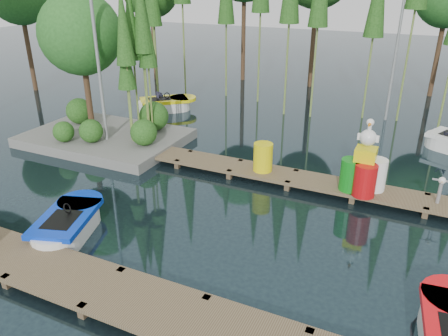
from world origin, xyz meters
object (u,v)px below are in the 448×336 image
at_px(boat_blue, 68,225).
at_px(yellow_barrel, 263,157).
at_px(boat_yellow_far, 165,104).
at_px(drum_cluster, 364,171).
at_px(island, 96,62).

relative_size(boat_blue, yellow_barrel, 3.11).
bearing_deg(yellow_barrel, boat_blue, -122.80).
relative_size(boat_blue, boat_yellow_far, 0.96).
distance_m(boat_blue, drum_cluster, 8.53).
xyz_separation_m(boat_blue, drum_cluster, (6.72, 5.22, 0.70)).
bearing_deg(drum_cluster, boat_yellow_far, 151.97).
height_order(boat_blue, yellow_barrel, yellow_barrel).
distance_m(boat_blue, boat_yellow_far, 11.42).
height_order(island, yellow_barrel, island).
distance_m(boat_yellow_far, drum_cluster, 11.88).
bearing_deg(yellow_barrel, boat_yellow_far, 143.12).
bearing_deg(boat_blue, drum_cluster, 20.17).
bearing_deg(island, yellow_barrel, -6.19).
bearing_deg(drum_cluster, yellow_barrel, 177.18).
relative_size(yellow_barrel, drum_cluster, 0.42).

